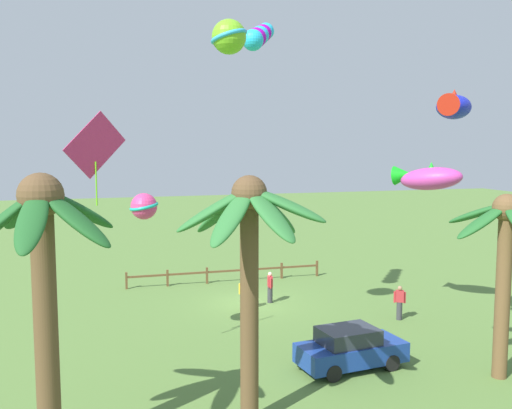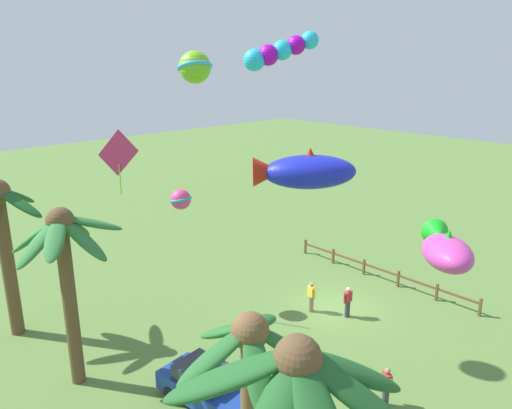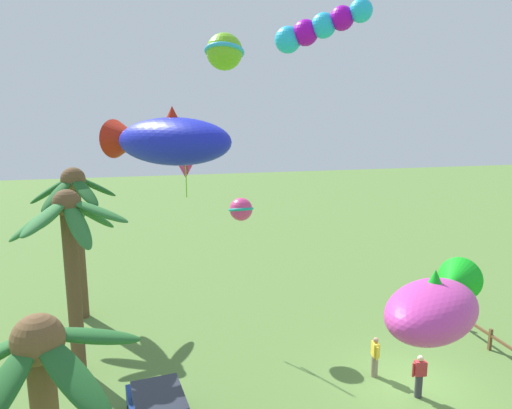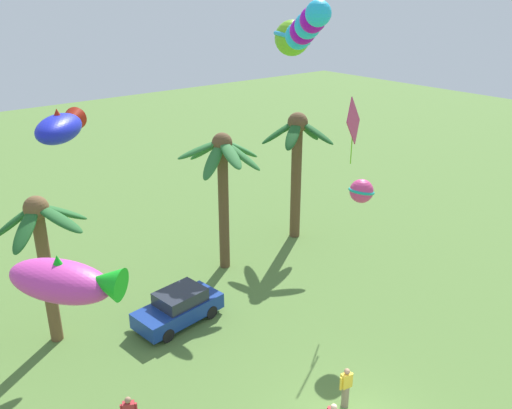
{
  "view_description": "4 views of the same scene",
  "coord_description": "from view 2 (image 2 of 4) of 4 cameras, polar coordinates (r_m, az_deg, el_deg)",
  "views": [
    {
      "loc": [
        7.73,
        27.48,
        8.13
      ],
      "look_at": [
        1.31,
        5.2,
        5.63
      ],
      "focal_mm": 40.21,
      "sensor_mm": 36.0,
      "label": 1
    },
    {
      "loc": [
        -13.47,
        18.58,
        12.31
      ],
      "look_at": [
        0.1,
        5.58,
        6.73
      ],
      "focal_mm": 34.35,
      "sensor_mm": 36.0,
      "label": 2
    },
    {
      "loc": [
        -14.44,
        9.37,
        10.05
      ],
      "look_at": [
        1.31,
        5.63,
        6.81
      ],
      "focal_mm": 33.49,
      "sensor_mm": 36.0,
      "label": 3
    },
    {
      "loc": [
        -11.15,
        -8.59,
        13.71
      ],
      "look_at": [
        0.94,
        6.34,
        5.98
      ],
      "focal_mm": 37.84,
      "sensor_mm": 36.0,
      "label": 4
    }
  ],
  "objects": [
    {
      "name": "kite_fish_2",
      "position": [
        13.02,
        5.56,
        3.87
      ],
      "size": [
        2.59,
        2.72,
        1.12
      ],
      "color": "#1922C1"
    },
    {
      "name": "spectator_0",
      "position": [
        25.28,
        6.45,
        -10.62
      ],
      "size": [
        0.54,
        0.3,
        1.59
      ],
      "color": "gray",
      "rests_on": "ground"
    },
    {
      "name": "kite_tube_3",
      "position": [
        20.59,
        2.65,
        17.39
      ],
      "size": [
        1.97,
        2.8,
        1.58
      ],
      "color": "#21B9ED"
    },
    {
      "name": "palm_tree_2",
      "position": [
        19.42,
        -21.42,
        -5.42
      ],
      "size": [
        4.18,
        4.3,
        7.24
      ],
      "color": "brown",
      "rests_on": "ground"
    },
    {
      "name": "spectator_1",
      "position": [
        25.06,
        10.63,
        -11.07
      ],
      "size": [
        0.29,
        0.54,
        1.59
      ],
      "color": "#38383D",
      "rests_on": "ground"
    },
    {
      "name": "ground_plane",
      "position": [
        26.04,
        9.25,
        -11.9
      ],
      "size": [
        120.0,
        120.0,
        0.0
      ],
      "primitive_type": "plane",
      "color": "#567A38"
    },
    {
      "name": "kite_ball_0",
      "position": [
        24.36,
        -8.77,
        0.6
      ],
      "size": [
        1.22,
        1.22,
        1.02
      ],
      "color": "#DD3A7D"
    },
    {
      "name": "palm_tree_3",
      "position": [
        13.05,
        -0.72,
        -19.17
      ],
      "size": [
        3.71,
        4.0,
        6.43
      ],
      "color": "brown",
      "rests_on": "ground"
    },
    {
      "name": "kite_diamond_5",
      "position": [
        24.19,
        -15.76,
        5.69
      ],
      "size": [
        2.06,
        1.05,
        3.18
      ],
      "color": "#C52B64"
    },
    {
      "name": "parked_car_0",
      "position": [
        19.36,
        -5.72,
        -20.21
      ],
      "size": [
        4.08,
        2.17,
        1.51
      ],
      "color": "navy",
      "rests_on": "ground"
    },
    {
      "name": "kite_fish_4",
      "position": [
        16.68,
        21.21,
        -4.93
      ],
      "size": [
        2.98,
        3.29,
        1.43
      ],
      "color": "#CF3CA1"
    },
    {
      "name": "rail_fence",
      "position": [
        29.41,
        14.32,
        -7.5
      ],
      "size": [
        11.55,
        0.12,
        0.95
      ],
      "color": "brown",
      "rests_on": "ground"
    },
    {
      "name": "spectator_2",
      "position": [
        19.69,
        14.93,
        -19.83
      ],
      "size": [
        0.49,
        0.39,
        1.59
      ],
      "color": "#38383D",
      "rests_on": "ground"
    },
    {
      "name": "palm_tree_1",
      "position": [
        24.22,
        -27.52,
        -2.19
      ],
      "size": [
        3.93,
        4.13,
        7.41
      ],
      "color": "brown",
      "rests_on": "ground"
    },
    {
      "name": "kite_ball_1",
      "position": [
        20.23,
        -7.13,
        15.59
      ],
      "size": [
        1.8,
        1.81,
        1.28
      ],
      "color": "#6EBD21"
    }
  ]
}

